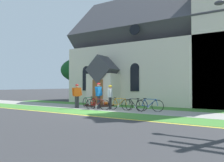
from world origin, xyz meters
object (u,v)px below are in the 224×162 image
at_px(bicycle_blue, 97,104).
at_px(bicycle_yellow, 119,104).
at_px(bicycle_silver, 135,105).
at_px(bicycle_orange, 150,105).
at_px(cyclist_in_blue_jersey, 99,93).
at_px(bicycle_black, 89,103).
at_px(yard_deciduous_tree, 82,70).
at_px(church_sign, 103,89).
at_px(cyclist_in_red_jersey, 77,94).
at_px(cyclist_in_white_jersey, 110,95).

bearing_deg(bicycle_blue, bicycle_yellow, 26.53).
bearing_deg(bicycle_silver, bicycle_orange, 15.31).
relative_size(bicycle_blue, cyclist_in_blue_jersey, 0.95).
bearing_deg(bicycle_orange, bicycle_black, -176.35).
distance_m(bicycle_orange, yard_deciduous_tree, 12.11).
height_order(church_sign, bicycle_black, church_sign).
bearing_deg(bicycle_orange, cyclist_in_red_jersey, -169.66).
bearing_deg(cyclist_in_red_jersey, bicycle_yellow, 10.97).
relative_size(bicycle_yellow, bicycle_orange, 1.07).
bearing_deg(bicycle_blue, cyclist_in_red_jersey, 178.44).
bearing_deg(church_sign, bicycle_silver, -29.52).
bearing_deg(cyclist_in_white_jersey, cyclist_in_blue_jersey, -169.85).
bearing_deg(bicycle_yellow, yard_deciduous_tree, 142.33).
bearing_deg(bicycle_orange, bicycle_silver, -164.69).
bearing_deg(bicycle_yellow, bicycle_black, 179.11).
distance_m(bicycle_yellow, cyclist_in_red_jersey, 3.23).
xyz_separation_m(bicycle_yellow, bicycle_orange, (1.97, 0.32, -0.00)).
xyz_separation_m(bicycle_blue, cyclist_in_blue_jersey, (-0.28, 0.56, 0.70)).
relative_size(cyclist_in_white_jersey, cyclist_in_red_jersey, 0.96).
xyz_separation_m(bicycle_silver, cyclist_in_blue_jersey, (-2.64, -0.17, 0.69)).
distance_m(bicycle_blue, bicycle_black, 1.38).
bearing_deg(cyclist_in_white_jersey, bicycle_silver, 0.53).
distance_m(bicycle_orange, cyclist_in_blue_jersey, 3.64).
height_order(bicycle_yellow, bicycle_black, bicycle_black).
height_order(bicycle_orange, cyclist_in_white_jersey, cyclist_in_white_jersey).
height_order(bicycle_black, cyclist_in_white_jersey, cyclist_in_white_jersey).
xyz_separation_m(bicycle_orange, bicycle_silver, (-0.91, -0.25, -0.00)).
xyz_separation_m(bicycle_orange, cyclist_in_blue_jersey, (-3.56, -0.42, 0.68)).
bearing_deg(bicycle_silver, cyclist_in_white_jersey, -179.47).
xyz_separation_m(bicycle_blue, bicycle_black, (-1.20, 0.69, 0.01)).
height_order(cyclist_in_white_jersey, yard_deciduous_tree, yard_deciduous_tree).
bearing_deg(bicycle_black, bicycle_yellow, -0.89).
relative_size(church_sign, cyclist_in_white_jersey, 1.22).
xyz_separation_m(bicycle_black, yard_deciduous_tree, (-5.64, 6.25, 2.96)).
distance_m(bicycle_black, bicycle_orange, 4.49).
bearing_deg(bicycle_yellow, cyclist_in_red_jersey, -169.03).
distance_m(bicycle_black, cyclist_in_blue_jersey, 1.16).
relative_size(cyclist_in_red_jersey, cyclist_in_blue_jersey, 0.96).
relative_size(bicycle_yellow, bicycle_black, 1.09).
height_order(bicycle_orange, bicycle_silver, same).
bearing_deg(church_sign, cyclist_in_white_jersey, -46.99).
height_order(bicycle_blue, cyclist_in_white_jersey, cyclist_in_white_jersey).
relative_size(bicycle_black, cyclist_in_red_jersey, 0.98).
height_order(bicycle_yellow, cyclist_in_red_jersey, cyclist_in_red_jersey).
height_order(bicycle_silver, yard_deciduous_tree, yard_deciduous_tree).
relative_size(bicycle_blue, cyclist_in_white_jersey, 1.04).
bearing_deg(bicycle_black, bicycle_orange, 3.65).
relative_size(bicycle_blue, bicycle_orange, 1.00).
distance_m(bicycle_blue, bicycle_orange, 3.42).
relative_size(cyclist_in_red_jersey, yard_deciduous_tree, 0.36).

